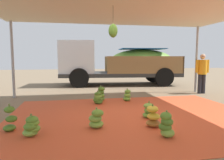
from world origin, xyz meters
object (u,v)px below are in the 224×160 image
at_px(banana_bunch_0, 96,119).
at_px(banana_bunch_2, 149,111).
at_px(banana_bunch_4, 10,120).
at_px(worker_0, 202,70).
at_px(banana_bunch_9, 153,117).
at_px(banana_bunch_1, 101,94).
at_px(banana_bunch_7, 98,98).
at_px(cargo_truck_main, 117,63).
at_px(banana_bunch_6, 32,127).
at_px(banana_bunch_8, 166,125).
at_px(banana_bunch_3, 127,96).

bearing_deg(banana_bunch_0, banana_bunch_2, 20.41).
relative_size(banana_bunch_4, worker_0, 0.34).
bearing_deg(banana_bunch_9, banana_bunch_1, 104.65).
height_order(banana_bunch_4, banana_bunch_7, banana_bunch_4).
bearing_deg(banana_bunch_7, banana_bunch_0, -97.56).
relative_size(banana_bunch_0, cargo_truck_main, 0.07).
bearing_deg(banana_bunch_9, banana_bunch_0, 173.33).
relative_size(banana_bunch_6, banana_bunch_8, 0.84).
distance_m(banana_bunch_7, worker_0, 4.85).
xyz_separation_m(banana_bunch_1, banana_bunch_7, (-0.16, -0.45, -0.05)).
xyz_separation_m(banana_bunch_0, banana_bunch_1, (0.47, 2.81, 0.04)).
distance_m(banana_bunch_1, banana_bunch_7, 0.48).
distance_m(banana_bunch_4, banana_bunch_8, 3.16).
bearing_deg(banana_bunch_6, banana_bunch_9, 2.14).
height_order(banana_bunch_3, banana_bunch_4, banana_bunch_4).
distance_m(banana_bunch_2, banana_bunch_9, 0.69).
distance_m(banana_bunch_1, worker_0, 4.59).
distance_m(banana_bunch_0, banana_bunch_4, 1.77).
distance_m(banana_bunch_0, banana_bunch_1, 2.85).
relative_size(banana_bunch_0, banana_bunch_9, 0.89).
relative_size(banana_bunch_4, banana_bunch_9, 1.13).
bearing_deg(banana_bunch_4, banana_bunch_8, -16.07).
distance_m(banana_bunch_8, worker_0, 5.76).
bearing_deg(banana_bunch_1, worker_0, 10.40).
bearing_deg(banana_bunch_9, banana_bunch_6, -177.86).
xyz_separation_m(banana_bunch_3, banana_bunch_7, (-1.08, -0.30, 0.00)).
height_order(banana_bunch_6, banana_bunch_9, banana_bunch_9).
distance_m(banana_bunch_7, banana_bunch_8, 3.26).
relative_size(banana_bunch_1, banana_bunch_2, 1.29).
relative_size(banana_bunch_0, banana_bunch_2, 1.08).
relative_size(banana_bunch_0, banana_bunch_6, 1.04).
bearing_deg(banana_bunch_7, banana_bunch_2, -59.22).
relative_size(banana_bunch_3, banana_bunch_4, 0.76).
height_order(banana_bunch_0, banana_bunch_3, banana_bunch_0).
relative_size(banana_bunch_3, worker_0, 0.26).
height_order(banana_bunch_1, banana_bunch_7, banana_bunch_1).
height_order(banana_bunch_7, banana_bunch_8, banana_bunch_8).
bearing_deg(banana_bunch_0, banana_bunch_7, 82.44).
distance_m(banana_bunch_2, banana_bunch_8, 1.29).
bearing_deg(banana_bunch_1, banana_bunch_8, -77.40).
relative_size(banana_bunch_6, cargo_truck_main, 0.07).
bearing_deg(banana_bunch_0, worker_0, 36.37).
distance_m(banana_bunch_6, worker_0, 7.35).
xyz_separation_m(banana_bunch_0, worker_0, (4.92, 3.62, 0.78)).
relative_size(banana_bunch_2, worker_0, 0.25).
bearing_deg(banana_bunch_6, banana_bunch_7, 58.36).
height_order(banana_bunch_1, banana_bunch_4, banana_bunch_4).
distance_m(banana_bunch_8, banana_bunch_9, 0.62).
distance_m(banana_bunch_2, banana_bunch_7, 2.13).
bearing_deg(banana_bunch_0, banana_bunch_1, 80.49).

